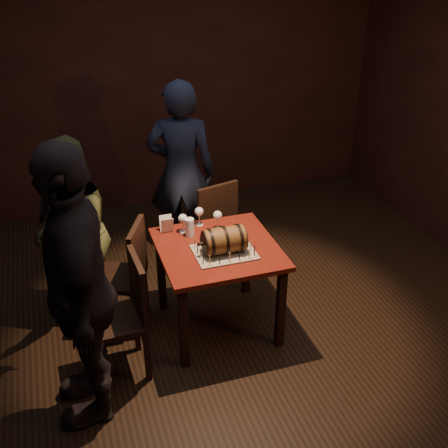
# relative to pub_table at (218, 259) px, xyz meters

# --- Properties ---
(room_shell) EXTENTS (5.04, 5.04, 2.80)m
(room_shell) POSITION_rel_pub_table_xyz_m (0.08, -0.07, 0.76)
(room_shell) COLOR black
(room_shell) RESTS_ON ground
(pub_table) EXTENTS (0.90, 0.90, 0.75)m
(pub_table) POSITION_rel_pub_table_xyz_m (0.00, 0.00, 0.00)
(pub_table) COLOR #4C110C
(pub_table) RESTS_ON ground
(cake_board) EXTENTS (0.45, 0.35, 0.01)m
(cake_board) POSITION_rel_pub_table_xyz_m (0.02, -0.10, 0.12)
(cake_board) COLOR gray
(cake_board) RESTS_ON pub_table
(barrel_cake) EXTENTS (0.36, 0.21, 0.21)m
(barrel_cake) POSITION_rel_pub_table_xyz_m (0.02, -0.10, 0.22)
(barrel_cake) COLOR brown
(barrel_cake) RESTS_ON cake_board
(birthday_candles) EXTENTS (0.40, 0.30, 0.09)m
(birthday_candles) POSITION_rel_pub_table_xyz_m (0.02, -0.10, 0.16)
(birthday_candles) COLOR #FFE698
(birthday_candles) RESTS_ON cake_board
(wine_glass_left) EXTENTS (0.07, 0.07, 0.16)m
(wine_glass_left) POSITION_rel_pub_table_xyz_m (-0.19, 0.30, 0.23)
(wine_glass_left) COLOR silver
(wine_glass_left) RESTS_ON pub_table
(wine_glass_mid) EXTENTS (0.07, 0.07, 0.16)m
(wine_glass_mid) POSITION_rel_pub_table_xyz_m (-0.04, 0.37, 0.23)
(wine_glass_mid) COLOR silver
(wine_glass_mid) RESTS_ON pub_table
(wine_glass_right) EXTENTS (0.07, 0.07, 0.16)m
(wine_glass_right) POSITION_rel_pub_table_xyz_m (0.08, 0.27, 0.23)
(wine_glass_right) COLOR silver
(wine_glass_right) RESTS_ON pub_table
(pint_of_ale) EXTENTS (0.07, 0.07, 0.15)m
(pint_of_ale) POSITION_rel_pub_table_xyz_m (-0.16, 0.23, 0.18)
(pint_of_ale) COLOR silver
(pint_of_ale) RESTS_ON pub_table
(menu_card) EXTENTS (0.10, 0.05, 0.13)m
(menu_card) POSITION_rel_pub_table_xyz_m (-0.32, 0.35, 0.17)
(menu_card) COLOR white
(menu_card) RESTS_ON pub_table
(chair_back) EXTENTS (0.49, 0.49, 0.93)m
(chair_back) POSITION_rel_pub_table_xyz_m (0.19, 0.79, -0.12)
(chair_back) COLOR black
(chair_back) RESTS_ON ground
(chair_left_rear) EXTENTS (0.53, 0.53, 0.93)m
(chair_left_rear) POSITION_rel_pub_table_xyz_m (-0.68, 0.23, -0.12)
(chair_left_rear) COLOR black
(chair_left_rear) RESTS_ON ground
(chair_left_front) EXTENTS (0.42, 0.42, 0.93)m
(chair_left_front) POSITION_rel_pub_table_xyz_m (-0.77, -0.27, -0.12)
(chair_left_front) COLOR black
(chair_left_front) RESTS_ON ground
(person_back) EXTENTS (0.74, 0.61, 1.75)m
(person_back) POSITION_rel_pub_table_xyz_m (0.02, 1.18, 0.24)
(person_back) COLOR #181E31
(person_back) RESTS_ON ground
(person_left_rear) EXTENTS (0.69, 0.83, 1.57)m
(person_left_rear) POSITION_rel_pub_table_xyz_m (-1.05, 0.44, 0.15)
(person_left_rear) COLOR #3B3F1F
(person_left_rear) RESTS_ON ground
(person_left_front) EXTENTS (0.51, 1.14, 1.92)m
(person_left_front) POSITION_rel_pub_table_xyz_m (-1.07, -0.54, 0.32)
(person_left_front) COLOR black
(person_left_front) RESTS_ON ground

